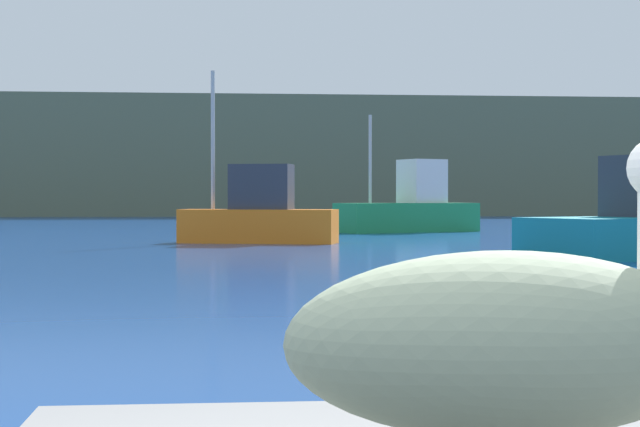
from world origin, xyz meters
name	(u,v)px	position (x,y,z in m)	size (l,w,h in m)	color
hillside_backdrop	(226,158)	(0.00, 77.60, 4.44)	(140.00, 10.61, 8.87)	#5B664C
pelican	(511,339)	(0.67, 0.14, 1.06)	(1.25, 0.50, 0.82)	gray
fishing_boat_green	(411,209)	(7.36, 38.64, 0.93)	(6.09, 4.07, 4.61)	#1E8C4C
fishing_boat_orange	(259,215)	(1.00, 29.04, 0.86)	(4.90, 2.57, 5.23)	orange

